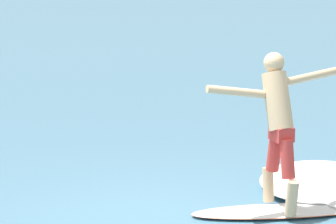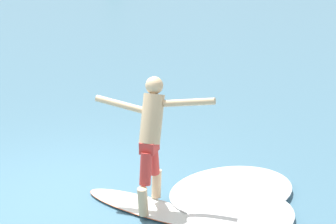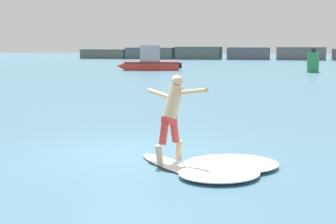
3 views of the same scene
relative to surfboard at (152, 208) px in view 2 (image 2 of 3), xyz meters
The scene contains 5 objects.
ground_plane 1.37m from the surfboard, 140.66° to the left, with size 200.00×200.00×0.00m, color teal.
surfboard is the anchor object (origin of this frame).
surfer 1.08m from the surfboard, 75.71° to the left, with size 1.42×1.02×1.76m.
wave_foam_at_tail 1.21m from the surfboard, ahead, with size 2.27×1.98×0.17m.
wave_foam_at_nose 1.20m from the surfboard, 29.66° to the right, with size 1.93×1.81×0.17m.
Camera 2 is at (-0.68, -7.43, 3.74)m, focal length 60.00 mm.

